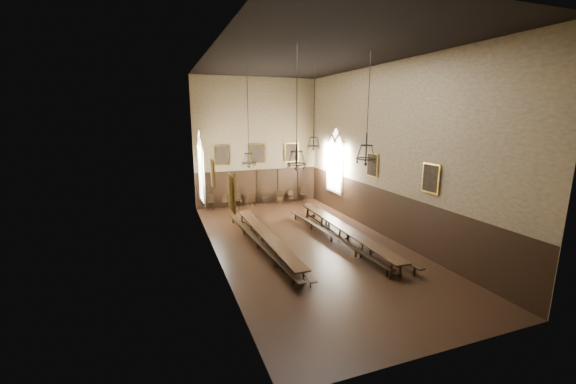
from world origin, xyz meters
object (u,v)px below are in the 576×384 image
bench_left_outer (258,243)px  chandelier_back_right (314,140)px  bench_left_inner (278,243)px  bench_right_inner (331,237)px  chair_5 (280,199)px  chair_6 (291,198)px  table_left (266,241)px  table_right (343,234)px  chair_2 (238,202)px  chair_1 (226,204)px  bench_right_outer (349,233)px  chandelier_front_left (297,155)px  chair_4 (265,201)px  chandelier_back_left (249,155)px  chair_3 (252,202)px  chair_7 (304,197)px  chair_0 (211,205)px  chandelier_front_right (366,152)px

bench_left_outer → chandelier_back_right: (4.16, 2.75, 4.73)m
bench_left_inner → bench_right_inner: bench_right_inner is taller
bench_left_outer → chair_5: (4.00, 8.30, 0.00)m
chair_6 → table_left: bearing=-124.4°
table_right → chair_2: 9.58m
bench_left_inner → chair_1: (-0.99, 8.64, 0.01)m
bench_right_outer → table_right: bearing=-149.7°
bench_left_inner → chandelier_front_left: chandelier_front_left is taller
table_right → chair_5: size_ratio=10.57×
bench_right_outer → chair_1: chair_1 is taller
chair_4 → chandelier_back_left: bearing=-111.1°
bench_left_inner → bench_right_inner: size_ratio=0.99×
table_right → bench_left_outer: table_right is taller
table_left → chair_5: (3.57, 8.28, -0.07)m
chair_3 → chair_4: size_ratio=1.00×
chandelier_back_left → chandelier_front_left: 5.05m
bench_right_outer → chair_3: size_ratio=11.72×
chair_3 → chair_7: 4.09m
bench_left_outer → chair_3: chair_3 is taller
chair_0 → chandelier_back_left: bearing=-64.5°
chair_3 → chair_5: 2.13m
chair_3 → chandelier_front_left: chandelier_front_left is taller
chair_1 → chandelier_back_left: size_ratio=0.18×
chair_2 → table_right: bearing=-51.4°
chair_6 → chandelier_back_left: (-4.79, -6.49, 4.12)m
table_left → bench_left_inner: size_ratio=0.98×
chair_6 → bench_right_inner: bearing=-103.4°
chair_0 → chair_6: bearing=15.3°
chair_5 → chandelier_front_right: chandelier_front_right is taller
chandelier_front_right → table_left: bearing=148.5°
bench_left_outer → chandelier_back_left: (0.13, 1.90, 4.10)m
chandelier_front_right → bench_right_inner: bearing=105.2°
chair_7 → chandelier_front_right: (-1.59, -10.79, 4.49)m
chair_4 → chair_6: chair_4 is taller
chair_0 → chair_5: (5.07, -0.05, -0.02)m
chair_1 → chandelier_back_right: chandelier_back_right is taller
bench_right_inner → chandelier_front_right: (0.55, -2.02, 4.52)m
chandelier_back_left → chandelier_back_right: (4.02, 0.85, 0.63)m
bench_left_outer → bench_right_outer: bench_right_outer is taller
chandelier_back_right → table_right: bearing=-84.6°
table_left → bench_left_inner: 0.60m
bench_right_inner → chair_3: size_ratio=10.47×
bench_right_inner → chair_2: 9.26m
chair_5 → chandelier_front_right: (0.36, -10.69, 4.51)m
chandelier_back_left → chair_6: bearing=53.6°
chandelier_back_left → chandelier_front_left: (0.67, -4.98, 0.48)m
chandelier_back_left → chandelier_front_right: same height
table_right → chair_6: (0.46, 8.86, -0.12)m
bench_left_outer → bench_left_inner: 1.00m
chair_2 → chair_4: (2.01, -0.05, -0.02)m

